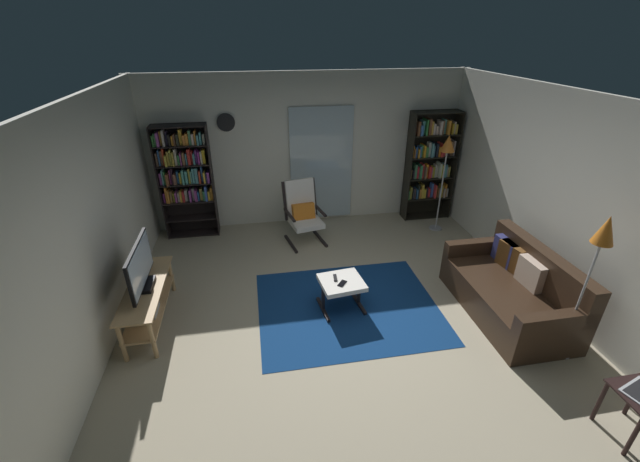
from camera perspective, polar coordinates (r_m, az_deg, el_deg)
The scene contains 19 objects.
ground_plane at distance 5.03m, azimuth 3.44°, elevation -12.33°, with size 7.02×7.02×0.00m, color tan.
wall_back at distance 6.99m, azimuth -1.74°, elevation 11.52°, with size 5.60×0.06×2.60m, color silver.
wall_left at distance 4.56m, azimuth -31.27°, elevation -1.71°, with size 0.06×6.00×2.60m, color silver.
wall_right at distance 5.58m, azimuth 32.02°, elevation 3.03°, with size 0.06×6.00×2.60m, color silver.
glass_door_panel at distance 7.03m, azimuth 0.22°, elevation 9.50°, with size 1.10×0.01×2.00m, color silver.
area_rug at distance 5.19m, azimuth 4.05°, elevation -10.82°, with size 2.28×1.87×0.01m, color navy.
tv_stand at distance 5.16m, azimuth -23.62°, elevation -9.09°, with size 0.41×1.36×0.51m.
television at distance 4.95m, azimuth -24.48°, elevation -4.88°, with size 0.20×0.92×0.55m.
bookshelf_near_tv at distance 6.84m, azimuth -18.90°, elevation 7.75°, with size 0.85×0.30×1.88m.
bookshelf_near_sofa at distance 7.43m, azimuth 15.55°, elevation 9.54°, with size 0.86×0.30×1.95m.
leather_sofa at distance 5.49m, azimuth 25.98°, elevation -7.68°, with size 0.91×1.72×0.86m.
lounge_armchair at distance 6.48m, azimuth -2.47°, elevation 2.97°, with size 0.68×0.75×1.02m.
ottoman at distance 4.98m, azimuth 3.13°, elevation -7.84°, with size 0.57×0.54×0.42m.
tv_remote at distance 4.97m, azimuth 2.21°, elevation -6.76°, with size 0.04×0.14×0.02m, color black.
cell_phone at distance 4.88m, azimuth 3.17°, elevation -7.57°, with size 0.07×0.14×0.01m, color black.
floor_lamp_by_sofa at distance 4.61m, azimuth 35.42°, elevation -1.68°, with size 0.22×0.22×1.67m.
floor_lamp_by_shelf at distance 6.87m, azimuth 17.86°, elevation 10.84°, with size 0.23×0.23×1.67m.
side_table at distance 4.54m, azimuth 38.99°, elevation -18.85°, with size 0.41×0.41×0.49m.
wall_clock at distance 6.73m, azimuth -13.43°, elevation 15.01°, with size 0.29×0.03×0.29m.
Camera 1 is at (-0.96, -3.75, 3.21)m, focal length 22.18 mm.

